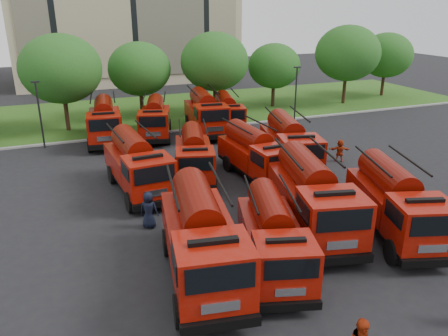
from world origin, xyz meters
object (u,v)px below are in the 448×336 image
object	(u,v)px
fire_truck_4	(137,164)
fire_truck_5	(194,155)
fire_truck_0	(202,237)
fire_truck_11	(227,113)
fire_truck_1	(273,237)
fire_truck_7	(289,144)
fire_truck_3	(396,202)
fire_truck_10	(206,113)
firefighter_5	(339,161)
fire_truck_2	(312,196)
firefighter_4	(150,227)
fire_truck_8	(105,121)
firefighter_3	(392,239)
fire_truck_9	(155,118)
fire_truck_6	(256,154)
firefighter_2	(409,243)

from	to	relation	value
fire_truck_4	fire_truck_5	xyz separation A→B (m)	(3.71, 0.82, -0.17)
fire_truck_0	fire_truck_11	bearing A→B (deg)	75.12
fire_truck_1	fire_truck_7	size ratio (longest dim) A/B	0.88
fire_truck_3	fire_truck_10	world-z (taller)	fire_truck_10
fire_truck_10	firefighter_5	xyz separation A→B (m)	(6.21, -10.50, -1.71)
fire_truck_7	fire_truck_11	size ratio (longest dim) A/B	1.13
fire_truck_2	fire_truck_4	bearing A→B (deg)	144.67
fire_truck_3	firefighter_4	distance (m)	11.87
fire_truck_3	fire_truck_8	xyz separation A→B (m)	(-10.73, 20.58, 0.01)
fire_truck_2	firefighter_3	bearing A→B (deg)	-22.68
firefighter_4	fire_truck_7	bearing A→B (deg)	-124.28
fire_truck_3	fire_truck_0	bearing A→B (deg)	-162.40
fire_truck_5	fire_truck_9	bearing A→B (deg)	106.29
fire_truck_9	fire_truck_10	distance (m)	4.33
fire_truck_11	firefighter_3	world-z (taller)	fire_truck_11
firefighter_3	fire_truck_3	bearing A→B (deg)	-129.85
fire_truck_9	fire_truck_11	size ratio (longest dim) A/B	1.04
fire_truck_3	fire_truck_8	bearing A→B (deg)	135.30
fire_truck_10	fire_truck_7	bearing A→B (deg)	-69.97
fire_truck_10	fire_truck_11	distance (m)	2.13
fire_truck_6	firefighter_3	distance (m)	9.94
fire_truck_10	firefighter_4	xyz separation A→B (m)	(-8.30, -15.19, -1.71)
fire_truck_5	firefighter_2	xyz separation A→B (m)	(6.64, -11.56, -1.49)
fire_truck_1	fire_truck_7	xyz separation A→B (m)	(6.59, 10.28, 0.21)
fire_truck_0	fire_truck_5	bearing A→B (deg)	83.41
fire_truck_7	fire_truck_11	world-z (taller)	fire_truck_7
fire_truck_1	fire_truck_2	world-z (taller)	fire_truck_2
fire_truck_1	firefighter_4	size ratio (longest dim) A/B	3.63
fire_truck_2	fire_truck_8	bearing A→B (deg)	124.84
fire_truck_3	fire_truck_6	size ratio (longest dim) A/B	1.08
firefighter_5	fire_truck_7	bearing A→B (deg)	21.00
firefighter_5	fire_truck_1	bearing A→B (deg)	67.25
fire_truck_5	fire_truck_8	size ratio (longest dim) A/B	0.92
fire_truck_11	firefighter_5	distance (m)	11.65
firefighter_2	fire_truck_5	bearing A→B (deg)	18.71
fire_truck_1	fire_truck_2	size ratio (longest dim) A/B	0.84
fire_truck_5	fire_truck_10	distance (m)	10.49
fire_truck_11	firefighter_5	bearing A→B (deg)	-55.76
fire_truck_2	fire_truck_5	world-z (taller)	fire_truck_2
fire_truck_10	fire_truck_1	bearing A→B (deg)	-94.14
fire_truck_2	fire_truck_1	bearing A→B (deg)	-131.12
fire_truck_8	firefighter_5	xyz separation A→B (m)	(14.55, -11.01, -1.65)
firefighter_2	fire_truck_3	bearing A→B (deg)	-7.43
fire_truck_7	firefighter_3	world-z (taller)	fire_truck_7
fire_truck_7	fire_truck_10	size ratio (longest dim) A/B	1.00
fire_truck_6	fire_truck_10	xyz separation A→B (m)	(0.57, 11.09, 0.13)
fire_truck_1	fire_truck_10	xyz separation A→B (m)	(4.35, 20.61, 0.24)
fire_truck_3	fire_truck_6	world-z (taller)	fire_truck_3
fire_truck_5	fire_truck_11	bearing A→B (deg)	73.17
fire_truck_7	fire_truck_0	bearing A→B (deg)	-120.09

